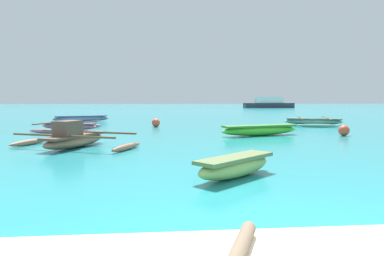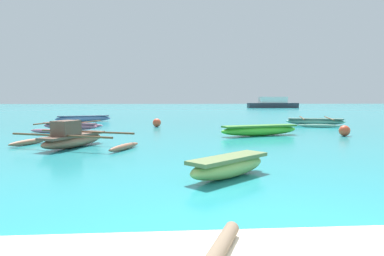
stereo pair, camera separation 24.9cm
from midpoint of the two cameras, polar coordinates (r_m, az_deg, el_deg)
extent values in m
ellipsoid|color=#99654A|center=(12.52, -19.39, -2.04)|extent=(1.85, 3.08, 0.45)
cube|color=brown|center=(12.50, -19.42, -1.19)|extent=(1.73, 2.84, 0.08)
cube|color=brown|center=(12.18, -20.55, -0.01)|extent=(0.89, 1.02, 0.50)
cylinder|color=brown|center=(13.04, -17.59, -0.64)|extent=(3.68, 1.63, 0.07)
cylinder|color=brown|center=(11.97, -21.43, -1.22)|extent=(3.68, 1.63, 0.07)
ellipsoid|color=#99654A|center=(13.83, -25.92, -2.15)|extent=(0.91, 1.78, 0.20)
ellipsoid|color=#99654A|center=(11.44, -11.46, -3.12)|extent=(0.91, 1.78, 0.20)
ellipsoid|color=#6578AA|center=(26.36, -18.23, 1.46)|extent=(3.89, 1.70, 0.46)
cube|color=#444E6A|center=(26.35, -18.24, 1.88)|extent=(3.58, 1.58, 0.08)
ellipsoid|color=#C66F89|center=(19.76, -20.20, 0.26)|extent=(3.32, 1.58, 0.39)
cube|color=#7A4958|center=(19.75, -20.22, 0.70)|extent=(3.06, 1.47, 0.08)
cylinder|color=brown|center=(19.32, -18.39, 0.85)|extent=(1.35, 3.54, 0.07)
cylinder|color=brown|center=(20.20, -21.98, 0.90)|extent=(1.35, 3.54, 0.07)
ellipsoid|color=#C66F89|center=(21.32, -17.29, 0.40)|extent=(1.84, 0.84, 0.20)
ellipsoid|color=#C66F89|center=(18.28, -23.58, -0.49)|extent=(1.84, 0.84, 0.20)
ellipsoid|color=#52D036|center=(15.94, 10.79, -0.38)|extent=(3.93, 1.76, 0.48)
cube|color=#3A7F2A|center=(15.92, 10.80, 0.34)|extent=(3.62, 1.65, 0.08)
ellipsoid|color=#6EAD95|center=(23.54, 19.28, 1.02)|extent=(3.72, 1.87, 0.43)
cube|color=#496C5F|center=(23.53, 19.29, 1.45)|extent=(3.43, 1.75, 0.08)
cylinder|color=brown|center=(23.63, 21.28, 1.55)|extent=(1.33, 3.87, 0.07)
cylinder|color=brown|center=(23.46, 17.29, 1.64)|extent=(1.33, 3.87, 0.07)
ellipsoid|color=#6EAD95|center=(25.56, 18.79, 1.06)|extent=(2.47, 0.98, 0.20)
ellipsoid|color=#6EAD95|center=(21.55, 19.84, 0.38)|extent=(2.47, 0.98, 0.20)
ellipsoid|color=#94B85C|center=(7.38, 6.27, -6.43)|extent=(2.11, 1.95, 0.45)
cube|color=#5E723F|center=(7.34, 6.28, -5.01)|extent=(1.95, 1.81, 0.08)
sphere|color=#E54C2D|center=(20.67, -6.39, 0.87)|extent=(0.50, 0.50, 0.50)
sphere|color=#E54C2D|center=(16.94, 23.61, -0.39)|extent=(0.49, 0.49, 0.49)
cylinder|color=#75604C|center=(3.49, 5.61, -19.96)|extent=(0.66, 1.28, 0.16)
cube|color=#2D333D|center=(67.69, 12.55, 3.70)|extent=(9.55, 2.10, 0.95)
cube|color=white|center=(67.68, 12.56, 4.59)|extent=(5.25, 1.79, 1.15)
camera|label=1|loc=(0.12, -90.42, -0.04)|focal=32.00mm
camera|label=2|loc=(0.12, 89.58, 0.04)|focal=32.00mm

